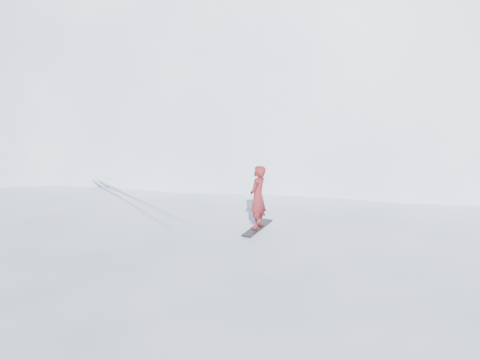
{
  "coord_description": "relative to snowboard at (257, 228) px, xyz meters",
  "views": [
    {
      "loc": [
        -5.3,
        -9.66,
        7.52
      ],
      "look_at": [
        1.49,
        3.04,
        3.5
      ],
      "focal_mm": 40.0,
      "sensor_mm": 36.0,
      "label": 1
    }
  ],
  "objects": [
    {
      "name": "near_ridge",
      "position": [
        -0.49,
        0.96,
        -2.41
      ],
      "size": [
        36.0,
        28.0,
        4.8
      ],
      "primitive_type": "ellipsoid",
      "color": "white",
      "rests_on": "ground"
    },
    {
      "name": "board_tracks",
      "position": [
        -2.23,
        3.95,
        0.01
      ],
      "size": [
        1.36,
        5.96,
        0.04
      ],
      "color": "silver",
      "rests_on": "ground"
    },
    {
      "name": "summit_peak",
      "position": [
        20.51,
        23.96,
        -2.41
      ],
      "size": [
        60.0,
        56.0,
        56.0
      ],
      "primitive_type": "ellipsoid",
      "color": "white",
      "rests_on": "ground"
    },
    {
      "name": "snowboarder",
      "position": [
        0.0,
        0.0,
        0.86
      ],
      "size": [
        0.74,
        0.69,
        1.7
      ],
      "primitive_type": "imported",
      "rotation": [
        0.0,
        0.0,
        3.75
      ],
      "color": "maroon",
      "rests_on": "snowboard"
    },
    {
      "name": "wind_bumps",
      "position": [
        -2.05,
        0.08,
        -2.41
      ],
      "size": [
        16.0,
        14.4,
        1.0
      ],
      "color": "white",
      "rests_on": "ground"
    },
    {
      "name": "peak_shoulder",
      "position": [
        8.51,
        17.96,
        -2.41
      ],
      "size": [
        28.0,
        24.0,
        18.0
      ],
      "primitive_type": "ellipsoid",
      "color": "white",
      "rests_on": "ground"
    },
    {
      "name": "snowboard",
      "position": [
        0.0,
        0.0,
        0.0
      ],
      "size": [
        1.34,
        1.05,
        0.02
      ],
      "primitive_type": "cube",
      "rotation": [
        0.0,
        0.0,
        0.61
      ],
      "color": "black",
      "rests_on": "near_ridge"
    }
  ]
}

